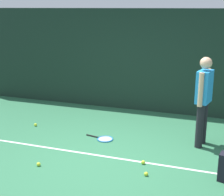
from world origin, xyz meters
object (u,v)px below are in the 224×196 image
tennis_ball_by_fence (39,164)px  tennis_player (204,96)px  tennis_ball_far_left (146,174)px  tennis_ball_mid_court (35,125)px  tennis_racket (104,139)px  tennis_ball_near_player (143,162)px

tennis_ball_by_fence → tennis_player: bearing=36.2°
tennis_ball_by_fence → tennis_ball_far_left: (1.77, 0.27, 0.00)m
tennis_ball_mid_court → tennis_ball_far_left: size_ratio=1.00×
tennis_racket → tennis_ball_mid_court: bearing=-175.9°
tennis_player → tennis_ball_far_left: (-0.69, -1.53, -0.93)m
tennis_racket → tennis_ball_near_player: size_ratio=9.62×
tennis_player → tennis_ball_mid_court: (-3.55, -0.15, -0.93)m
tennis_ball_by_fence → tennis_racket: bearing=66.9°
tennis_racket → tennis_ball_by_fence: size_ratio=9.62×
tennis_player → tennis_ball_far_left: size_ratio=25.76×
tennis_player → tennis_ball_far_left: bearing=-12.9°
tennis_ball_near_player → tennis_ball_far_left: size_ratio=1.00×
tennis_ball_near_player → tennis_ball_by_fence: same height
tennis_ball_by_fence → tennis_ball_mid_court: 1.98m
tennis_racket → tennis_ball_near_player: tennis_ball_near_player is taller
tennis_racket → tennis_ball_mid_court: 1.72m
tennis_racket → tennis_player: bearing=22.0°
tennis_ball_mid_court → tennis_ball_by_fence: bearing=-56.7°
tennis_ball_near_player → tennis_ball_far_left: bearing=-69.3°
tennis_player → tennis_ball_by_fence: 3.19m
tennis_player → tennis_ball_by_fence: tennis_player is taller
tennis_ball_mid_court → tennis_ball_near_player: bearing=-20.3°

